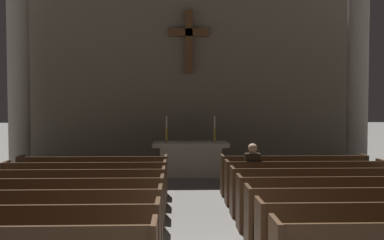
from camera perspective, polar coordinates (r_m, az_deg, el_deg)
The scene contains 18 objects.
pew_left_row_2 at distance 6.52m, azimuth -19.57°, elevation -13.46°, with size 3.42×0.50×0.95m.
pew_left_row_3 at distance 7.42m, azimuth -17.25°, elevation -11.45°, with size 3.42×0.50×0.95m.
pew_left_row_4 at distance 8.34m, azimuth -15.47°, elevation -9.88°, with size 3.42×0.50×0.95m.
pew_left_row_5 at distance 9.27m, azimuth -14.05°, elevation -8.61°, with size 3.42×0.50×0.95m.
pew_left_row_6 at distance 10.20m, azimuth -12.90°, elevation -7.57°, with size 3.42×0.50×0.95m.
pew_left_row_7 at distance 11.14m, azimuth -11.95°, elevation -6.70°, with size 3.42×0.50×0.95m.
pew_right_row_3 at distance 7.69m, azimuth 19.60°, elevation -11.00°, with size 3.42×0.50×0.95m.
pew_right_row_4 at distance 8.57m, azimuth 17.17°, elevation -9.55°, with size 3.42×0.50×0.95m.
pew_right_row_5 at distance 9.48m, azimuth 15.23°, elevation -8.37°, with size 3.42×0.50×0.95m.
pew_right_row_6 at distance 10.40m, azimuth 13.63°, elevation -7.38°, with size 3.42×0.50×0.95m.
pew_right_row_7 at distance 11.32m, azimuth 12.30°, elevation -6.56°, with size 3.42×0.50×0.95m.
column_left_third at distance 14.64m, azimuth -20.45°, elevation 6.45°, with size 0.94×0.94×6.76m.
column_right_third at distance 14.93m, azimuth 19.61°, elevation 6.39°, with size 0.94×0.94×6.76m.
altar at distance 13.66m, azimuth -0.18°, elevation -4.70°, with size 2.20×0.90×1.01m.
candlestick_left at distance 13.59m, azimuth -3.13°, elevation -1.68°, with size 0.16×0.16×0.76m.
candlestick_right at distance 13.63m, azimuth 2.77°, elevation -1.66°, with size 0.16×0.16×0.76m.
apse_with_cross at distance 15.70m, azimuth -0.42°, elevation 8.06°, with size 11.07×0.50×7.52m.
lone_worshipper at distance 10.15m, azimuth 7.33°, elevation -6.34°, with size 0.32×0.43×1.32m.
Camera 1 is at (-0.43, -5.04, 2.26)m, focal length 43.64 mm.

